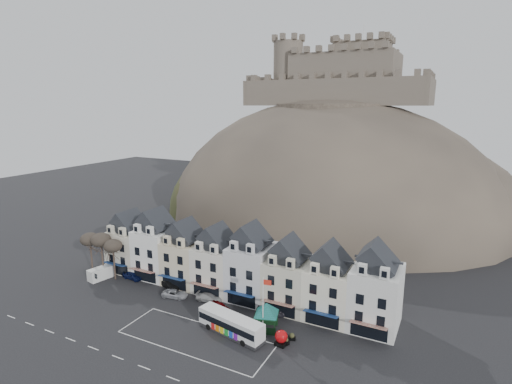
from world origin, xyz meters
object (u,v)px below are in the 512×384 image
Objects in this scene: car_white at (209,298)px; car_maroon at (220,306)px; bus_shelter at (267,309)px; flagpole at (264,302)px; bus at (231,324)px; car_navy at (133,275)px; white_van at (101,273)px; car_black at (170,285)px; car_silver at (175,294)px; red_buoy at (281,338)px; car_charcoal at (271,310)px.

car_white is 3.64m from car_maroon.
bus_shelter is 2.23m from flagpole.
flagpole is 1.97× the size of car_white.
bus is 27.06m from car_navy.
white_van is 1.33× the size of car_maroon.
car_black is 1.09× the size of car_maroon.
car_black is (-17.25, 7.62, -0.97)m from bus.
bus is at bearing -91.98° from car_black.
car_white is at bearing -87.95° from car_navy.
white_van is (-35.44, 1.71, -2.21)m from bus_shelter.
flagpole reaches higher than car_silver.
car_black is at bearing 164.71° from red_buoy.
car_silver is (-18.26, 1.97, -2.68)m from bus_shelter.
car_black is at bearing 76.92° from car_white.
car_maroon is at bearing 146.43° from bus.
bus reaches higher than car_charcoal.
car_navy is 0.97× the size of car_charcoal.
bus_shelter is 1.67× the size of car_maroon.
white_van is (-38.89, 4.25, -0.02)m from red_buoy.
car_silver is 17.23m from car_charcoal.
car_navy reaches higher than car_white.
flagpole is 2.12× the size of car_black.
bus is at bearing -137.51° from car_white.
car_maroon is at bearing 151.98° from bus_shelter.
bus_shelter is 2.95× the size of red_buoy.
flagpole is 2.00× the size of car_silver.
red_buoy is at bearing -156.53° from car_charcoal.
car_silver is 0.98× the size of car_white.
white_van reaches higher than car_white.
bus_shelter is at bearing -175.28° from car_charcoal.
car_navy is 8.70m from car_black.
car_silver is (11.69, -2.24, -0.12)m from car_navy.
car_navy is at bearing 169.47° from flagpole.
car_white is (-12.35, 3.44, -2.65)m from bus_shelter.
car_maroon is (-12.60, 4.25, -0.46)m from red_buoy.
bus is 2.48× the size of car_silver.
white_van is at bearing -177.97° from bus.
car_silver is at bearing 12.57° from white_van.
car_navy is at bearing 98.61° from car_maroon.
car_maroon is at bearing -103.44° from car_silver.
car_maroon is (-9.15, 1.71, -2.65)m from bus_shelter.
bus_shelter reaches higher than car_silver.
flagpole is 2.02× the size of car_navy.
bus_shelter is 1.42× the size of car_charcoal.
car_black is (8.70, 0.00, -0.06)m from car_navy.
bus is at bearing -156.95° from bus_shelter.
car_black is 12.35m from car_maroon.
white_van is at bearing 86.15° from car_white.
car_black is 0.92× the size of car_charcoal.
car_black is 0.95× the size of car_silver.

